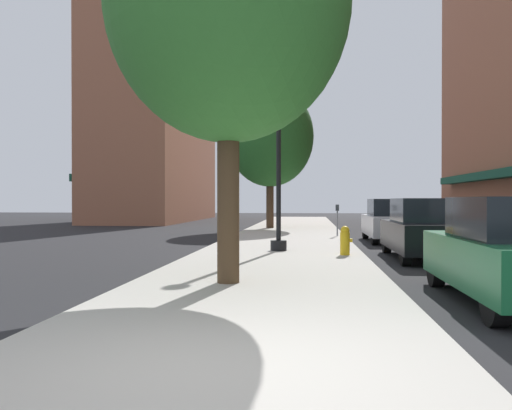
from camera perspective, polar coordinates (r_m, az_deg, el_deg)
ground_plane at (r=22.97m, az=13.45°, el=-3.52°), size 90.00×90.00×0.00m
sidewalk_slab at (r=23.76m, az=3.50°, el=-3.23°), size 4.80×50.00×0.12m
building_far_background at (r=43.92m, az=-10.34°, el=9.72°), size 6.80×18.00×17.34m
lamppost at (r=16.02m, az=2.40°, el=6.21°), size 0.48×0.48×5.90m
fire_hydrant at (r=14.88m, az=9.38°, el=-3.70°), size 0.33×0.26×0.79m
parking_meter_near at (r=22.73m, az=8.58°, el=-1.16°), size 0.14×0.09×1.31m
tree_near at (r=29.26m, az=1.49°, el=7.21°), size 4.69×4.69×7.62m
tree_mid at (r=10.37m, az=-2.96°, el=20.60°), size 4.42×4.42×7.61m
car_black at (r=15.38m, az=17.37°, el=-2.50°), size 1.80×4.30×1.66m
car_silver at (r=21.42m, az=14.01°, el=-1.65°), size 1.80×4.30×1.66m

